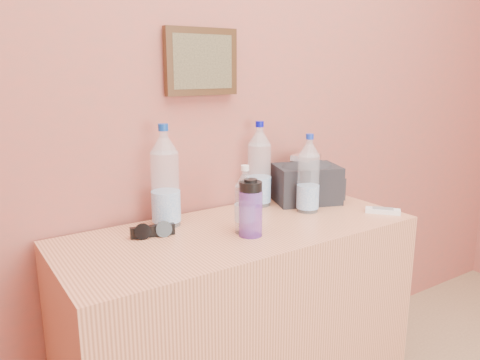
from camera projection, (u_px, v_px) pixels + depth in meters
name	position (u px, v px, depth m)	size (l,w,h in m)	color
picture_frame	(202.00, 62.00, 1.77)	(0.30, 0.03, 0.25)	#382311
dresser	(240.00, 329.00, 1.79)	(1.30, 0.54, 0.81)	tan
pet_large_b	(165.00, 181.00, 1.69)	(0.10, 0.10, 0.37)	white
pet_large_c	(259.00, 169.00, 1.95)	(0.10, 0.10, 0.35)	white
pet_large_d	(308.00, 178.00, 1.86)	(0.09, 0.09, 0.32)	white
pet_small	(245.00, 204.00, 1.62)	(0.07, 0.07, 0.24)	silver
nalgene_bottle	(251.00, 208.00, 1.60)	(0.08, 0.08, 0.20)	purple
sunglasses	(153.00, 231.00, 1.61)	(0.15, 0.06, 0.04)	black
ac_remote	(383.00, 211.00, 1.87)	(0.13, 0.04, 0.02)	white
toiletry_bag	(306.00, 181.00, 2.01)	(0.27, 0.19, 0.18)	black
foil_packet	(306.00, 157.00, 2.00)	(0.11, 0.09, 0.02)	silver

